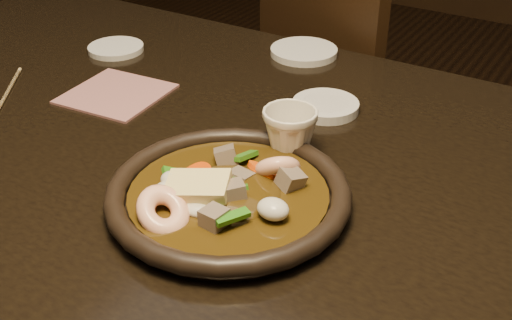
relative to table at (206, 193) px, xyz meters
The scene contains 10 objects.
table is the anchor object (origin of this frame).
chair 0.69m from the table, 94.55° to the left, with size 0.55×0.55×0.88m.
plate 0.17m from the table, 41.55° to the right, with size 0.30×0.30×0.03m.
stirfry 0.18m from the table, 44.30° to the right, with size 0.19×0.23×0.06m.
soy_dish 0.24m from the table, 65.10° to the left, with size 0.11×0.11×0.01m, color silver.
saucer_left 0.43m from the table, 149.57° to the left, with size 0.11×0.11×0.01m, color silver.
saucer_right 0.40m from the table, 96.69° to the left, with size 0.13×0.13×0.01m, color silver.
tea_cup 0.17m from the table, 23.48° to the left, with size 0.08×0.07×0.08m, color silver.
chopsticks 0.39m from the table, behind, with size 0.13×0.17×0.01m.
napkin 0.25m from the table, 163.62° to the left, with size 0.15×0.15×0.00m, color #975E5D.
Camera 1 is at (0.48, -0.63, 1.22)m, focal length 45.00 mm.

